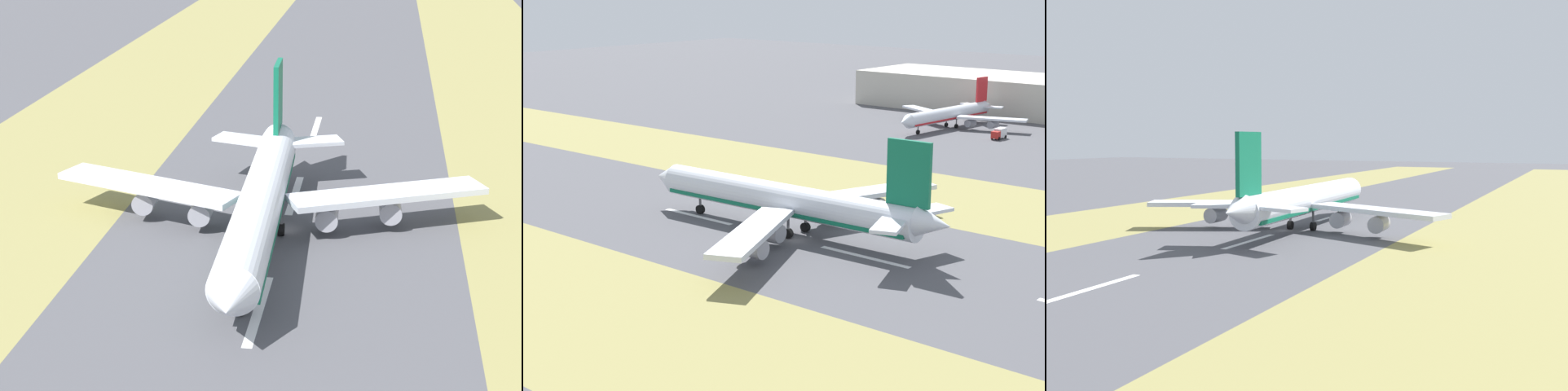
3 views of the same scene
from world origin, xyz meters
TOP-DOWN VIEW (x-y plane):
  - ground_plane at (0.00, 0.00)m, footprint 800.00×800.00m
  - centreline_dash_near at (0.00, -55.07)m, footprint 1.20×18.00m
  - centreline_dash_mid at (0.00, -15.07)m, footprint 1.20×18.00m
  - centreline_dash_far at (0.00, 24.93)m, footprint 1.20×18.00m
  - airplane_main_jet at (2.68, 3.03)m, footprint 64.10×67.15m

SIDE VIEW (x-z plane):
  - ground_plane at x=0.00m, z-range 0.00..0.00m
  - centreline_dash_near at x=0.00m, z-range 0.00..0.01m
  - centreline_dash_mid at x=0.00m, z-range 0.00..0.01m
  - centreline_dash_far at x=0.00m, z-range 0.00..0.01m
  - airplane_main_jet at x=2.68m, z-range -4.08..16.12m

